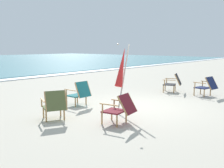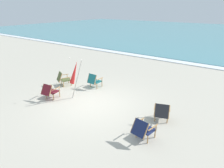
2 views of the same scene
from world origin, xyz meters
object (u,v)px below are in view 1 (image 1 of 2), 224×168
(beach_chair_far_center, at_px, (79,93))
(beach_chair_front_right, at_px, (173,82))
(beach_chair_front_left, at_px, (120,108))
(beach_chair_back_left, at_px, (207,86))
(umbrella_furled_red, at_px, (122,68))
(beach_chair_back_right, at_px, (55,104))

(beach_chair_far_center, height_order, beach_chair_front_right, beach_chair_far_center)
(beach_chair_far_center, distance_m, beach_chair_front_left, 2.46)
(beach_chair_back_left, distance_m, beach_chair_front_right, 1.44)
(beach_chair_far_center, distance_m, beach_chair_back_left, 5.01)
(beach_chair_front_left, relative_size, beach_chair_back_left, 1.01)
(beach_chair_front_left, bearing_deg, beach_chair_front_right, 13.56)
(umbrella_furled_red, bearing_deg, beach_chair_front_right, 6.80)
(beach_chair_far_center, xyz_separation_m, beach_chair_front_right, (4.35, -1.10, -0.00))
(beach_chair_front_left, relative_size, beach_chair_back_right, 0.97)
(beach_chair_far_center, relative_size, beach_chair_back_right, 0.92)
(beach_chair_back_left, relative_size, umbrella_furled_red, 0.42)
(beach_chair_back_right, distance_m, beach_chair_front_right, 5.96)
(beach_chair_far_center, height_order, beach_chair_back_right, same)
(beach_chair_back_right, height_order, umbrella_furled_red, umbrella_furled_red)
(beach_chair_front_left, xyz_separation_m, umbrella_furled_red, (0.99, 0.74, 0.90))
(beach_chair_back_right, relative_size, umbrella_furled_red, 0.44)
(beach_chair_back_left, bearing_deg, beach_chair_far_center, 149.53)
(beach_chair_far_center, bearing_deg, beach_chair_back_right, -153.37)
(beach_chair_back_left, relative_size, beach_chair_back_right, 0.96)
(beach_chair_back_left, xyz_separation_m, umbrella_furled_red, (-4.10, 0.95, 0.90))
(beach_chair_far_center, relative_size, beach_chair_front_right, 0.91)
(beach_chair_front_left, xyz_separation_m, beach_chair_back_right, (-0.83, 1.53, 0.01))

